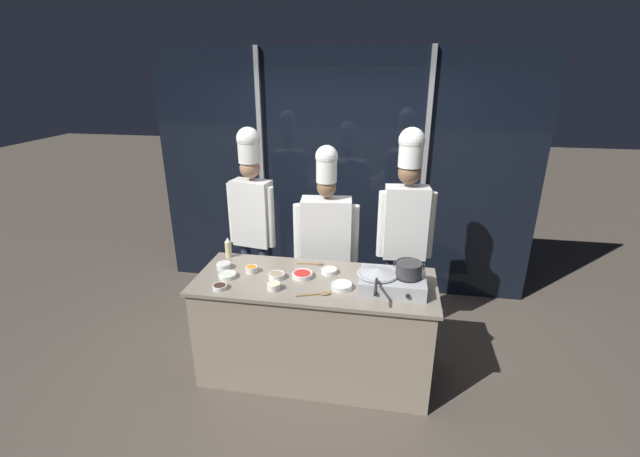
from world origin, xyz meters
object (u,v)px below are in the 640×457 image
portable_stove (392,282)px  prep_bowl_onion (224,265)px  prep_bowl_soy_glaze (220,286)px  squeeze_bottle_oil (228,248)px  prep_bowl_carrots (251,269)px  prep_bowl_garlic (329,271)px  chef_head (252,208)px  frying_pan (378,271)px  chef_line (406,217)px  prep_bowl_bell_pepper (302,274)px  chef_sous (326,232)px  prep_bowl_bean_sprouts (227,275)px  prep_bowl_rice (342,286)px  serving_spoon_slotted (315,264)px  prep_bowl_mushrooms (277,275)px  stock_pot (409,269)px  serving_spoon_solid (321,294)px  prep_bowl_noodles (274,286)px

portable_stove → prep_bowl_onion: size_ratio=4.14×
portable_stove → prep_bowl_soy_glaze: (-1.31, -0.22, -0.04)m
squeeze_bottle_oil → prep_bowl_carrots: bearing=-40.7°
prep_bowl_onion → prep_bowl_garlic: bearing=4.3°
squeeze_bottle_oil → chef_head: chef_head is taller
frying_pan → chef_line: size_ratio=0.27×
prep_bowl_bell_pepper → chef_sous: chef_sous is taller
prep_bowl_bean_sprouts → prep_bowl_rice: size_ratio=0.91×
chef_head → serving_spoon_slotted: bearing=153.7°
prep_bowl_mushrooms → prep_bowl_rice: (0.54, -0.08, -0.00)m
stock_pot → prep_bowl_soy_glaze: size_ratio=2.01×
squeeze_bottle_oil → chef_head: bearing=82.1°
frying_pan → chef_head: chef_head is taller
prep_bowl_bean_sprouts → serving_spoon_solid: 0.81m
prep_bowl_rice → prep_bowl_bell_pepper: (-0.34, 0.14, -0.00)m
prep_bowl_bean_sprouts → prep_bowl_garlic: size_ratio=1.11×
frying_pan → prep_bowl_onion: 1.31m
squeeze_bottle_oil → prep_bowl_noodles: bearing=-42.3°
squeeze_bottle_oil → prep_bowl_soy_glaze: 0.59m
serving_spoon_slotted → chef_sous: 0.45m
stock_pot → prep_bowl_soy_glaze: bearing=-171.1°
prep_bowl_bean_sprouts → chef_sous: 1.05m
prep_bowl_bell_pepper → serving_spoon_slotted: prep_bowl_bell_pepper is taller
squeeze_bottle_oil → prep_bowl_bean_sprouts: squeeze_bottle_oil is taller
prep_bowl_onion → serving_spoon_slotted: bearing=15.6°
prep_bowl_bean_sprouts → portable_stove: bearing=1.5°
prep_bowl_mushrooms → chef_line: (1.02, 0.74, 0.30)m
portable_stove → prep_bowl_mushrooms: portable_stove is taller
prep_bowl_onion → squeeze_bottle_oil: bearing=100.3°
prep_bowl_rice → serving_spoon_solid: (-0.14, -0.12, -0.02)m
chef_line → serving_spoon_slotted: bearing=24.3°
stock_pot → prep_bowl_noodles: size_ratio=2.19×
portable_stove → prep_bowl_onion: (-1.41, 0.12, -0.03)m
stock_pot → serving_spoon_solid: 0.69m
prep_bowl_garlic → chef_line: 0.90m
prep_bowl_mushrooms → prep_bowl_rice: size_ratio=0.81×
prep_bowl_noodles → chef_head: (-0.49, 1.01, 0.27)m
prep_bowl_soy_glaze → prep_bowl_garlic: 0.89m
prep_bowl_bean_sprouts → chef_line: 1.65m
prep_bowl_onion → frying_pan: bearing=-5.4°
prep_bowl_rice → chef_sous: 0.86m
stock_pot → prep_bowl_garlic: bearing=163.9°
portable_stove → stock_pot: size_ratio=2.20×
prep_bowl_bell_pepper → squeeze_bottle_oil: bearing=159.8°
prep_bowl_bean_sprouts → prep_bowl_garlic: (0.80, 0.22, 0.00)m
prep_bowl_bean_sprouts → prep_bowl_noodles: prep_bowl_noodles is taller
chef_sous → prep_bowl_rice: bearing=100.8°
prep_bowl_soy_glaze → prep_bowl_noodles: 0.42m
prep_bowl_soy_glaze → prep_bowl_bell_pepper: size_ratio=0.67×
prep_bowl_soy_glaze → serving_spoon_slotted: (0.65, 0.55, -0.01)m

